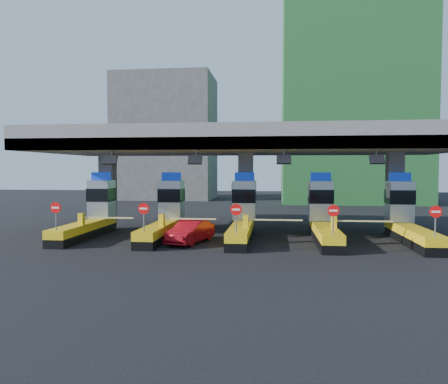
# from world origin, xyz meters

# --- Properties ---
(ground) EXTENTS (120.00, 120.00, 0.00)m
(ground) POSITION_xyz_m (0.00, 0.00, 0.00)
(ground) COLOR black
(ground) RESTS_ON ground
(toll_canopy) EXTENTS (28.00, 12.09, 7.00)m
(toll_canopy) POSITION_xyz_m (0.00, 2.87, 6.13)
(toll_canopy) COLOR slate
(toll_canopy) RESTS_ON ground
(toll_lane_far_left) EXTENTS (4.43, 8.00, 4.16)m
(toll_lane_far_left) POSITION_xyz_m (-10.00, 0.28, 1.40)
(toll_lane_far_left) COLOR black
(toll_lane_far_left) RESTS_ON ground
(toll_lane_left) EXTENTS (4.43, 8.00, 4.16)m
(toll_lane_left) POSITION_xyz_m (-5.00, 0.28, 1.40)
(toll_lane_left) COLOR black
(toll_lane_left) RESTS_ON ground
(toll_lane_center) EXTENTS (4.43, 8.00, 4.16)m
(toll_lane_center) POSITION_xyz_m (0.00, 0.28, 1.40)
(toll_lane_center) COLOR black
(toll_lane_center) RESTS_ON ground
(toll_lane_right) EXTENTS (4.43, 8.00, 4.16)m
(toll_lane_right) POSITION_xyz_m (5.00, 0.28, 1.40)
(toll_lane_right) COLOR black
(toll_lane_right) RESTS_ON ground
(toll_lane_far_right) EXTENTS (4.43, 8.00, 4.16)m
(toll_lane_far_right) POSITION_xyz_m (10.00, 0.28, 1.40)
(toll_lane_far_right) COLOR black
(toll_lane_far_right) RESTS_ON ground
(bg_building_scaffold) EXTENTS (18.00, 12.00, 28.00)m
(bg_building_scaffold) POSITION_xyz_m (12.00, 32.00, 14.00)
(bg_building_scaffold) COLOR #1E5926
(bg_building_scaffold) RESTS_ON ground
(bg_building_concrete) EXTENTS (14.00, 10.00, 18.00)m
(bg_building_concrete) POSITION_xyz_m (-14.00, 36.00, 9.00)
(bg_building_concrete) COLOR #4C4C49
(bg_building_concrete) RESTS_ON ground
(red_car) EXTENTS (2.47, 4.30, 1.34)m
(red_car) POSITION_xyz_m (-2.94, -2.13, 0.67)
(red_car) COLOR #A00C15
(red_car) RESTS_ON ground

